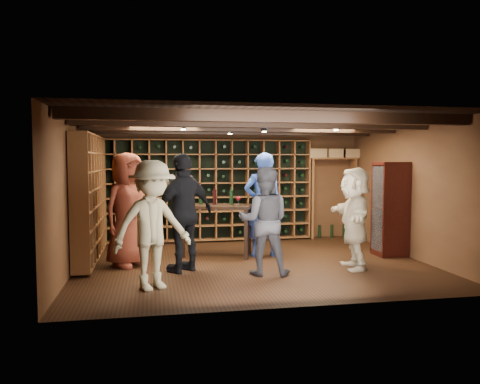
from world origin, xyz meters
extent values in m
plane|color=black|center=(0.00, 0.00, 0.00)|extent=(6.00, 6.00, 0.00)
plane|color=brown|center=(0.00, 2.50, 1.25)|extent=(6.00, 0.00, 6.00)
plane|color=brown|center=(0.00, -2.50, 1.25)|extent=(6.00, 0.00, 6.00)
plane|color=brown|center=(-3.00, 0.00, 1.25)|extent=(0.00, 5.00, 5.00)
plane|color=brown|center=(3.00, 0.00, 1.25)|extent=(0.00, 5.00, 5.00)
plane|color=black|center=(0.00, 0.00, 2.50)|extent=(6.00, 6.00, 0.00)
cube|color=black|center=(0.00, -1.60, 2.42)|extent=(5.90, 0.18, 0.16)
cube|color=black|center=(0.00, -0.50, 2.42)|extent=(5.90, 0.18, 0.16)
cube|color=black|center=(0.00, 0.60, 2.42)|extent=(5.90, 0.18, 0.16)
cube|color=black|center=(0.00, 1.70, 2.42)|extent=(5.90, 0.18, 0.16)
cylinder|color=black|center=(-1.20, 0.00, 2.39)|extent=(0.10, 0.10, 0.10)
cylinder|color=black|center=(0.30, 0.40, 2.39)|extent=(0.10, 0.10, 0.10)
cylinder|color=black|center=(1.40, -0.30, 2.39)|extent=(0.10, 0.10, 0.10)
cylinder|color=black|center=(-0.20, 1.20, 2.39)|extent=(0.10, 0.10, 0.10)
cube|color=brown|center=(-0.52, 2.33, 1.15)|extent=(4.65, 0.30, 2.20)
cube|color=black|center=(-0.52, 2.33, 1.15)|extent=(4.56, 0.02, 2.16)
cube|color=brown|center=(-2.83, 0.82, 1.15)|extent=(0.30, 2.65, 2.20)
cube|color=black|center=(-2.83, 0.82, 1.15)|extent=(0.29, 0.02, 2.16)
cube|color=brown|center=(2.40, 2.32, 1.85)|extent=(1.15, 0.32, 0.04)
cube|color=brown|center=(2.92, 2.32, 0.93)|extent=(0.05, 0.28, 1.85)
cube|color=brown|center=(1.88, 2.32, 0.93)|extent=(0.05, 0.28, 1.85)
cube|color=tan|center=(2.00, 2.32, 1.97)|extent=(0.40, 0.30, 0.20)
cube|color=tan|center=(2.45, 2.32, 1.97)|extent=(0.40, 0.30, 0.20)
cube|color=tan|center=(2.80, 2.32, 1.97)|extent=(0.40, 0.30, 0.20)
cube|color=black|center=(2.72, 0.20, 0.05)|extent=(0.55, 0.50, 0.10)
cube|color=black|center=(2.72, 0.20, 0.90)|extent=(0.55, 0.50, 1.70)
cube|color=white|center=(2.46, 0.20, 0.90)|extent=(0.01, 0.46, 1.60)
cube|color=black|center=(2.72, 0.20, 0.90)|extent=(0.50, 0.44, 0.02)
sphere|color=#59260C|center=(2.70, 0.20, 1.00)|extent=(0.18, 0.18, 0.18)
imported|color=navy|center=(0.32, 0.57, 0.98)|extent=(0.73, 0.50, 1.95)
imported|color=black|center=(0.01, -0.81, 0.86)|extent=(0.97, 0.84, 1.71)
imported|color=maroon|center=(-2.14, 0.20, 0.97)|extent=(1.11, 1.11, 1.94)
imported|color=black|center=(-1.22, -0.38, 0.96)|extent=(1.20, 1.04, 1.93)
imported|color=gray|center=(-1.73, -1.34, 0.91)|extent=(1.35, 1.13, 1.82)
imported|color=tan|center=(1.60, -0.67, 0.85)|extent=(0.76, 1.64, 1.70)
cube|color=black|center=(-0.53, 0.74, 0.94)|extent=(1.43, 1.03, 0.05)
cube|color=black|center=(-1.18, 0.68, 0.46)|extent=(0.08, 0.08, 0.92)
cube|color=black|center=(-0.06, 0.30, 0.46)|extent=(0.08, 0.08, 0.92)
cube|color=black|center=(-1.00, 1.19, 0.46)|extent=(0.08, 0.08, 0.92)
cube|color=black|center=(0.11, 0.81, 0.46)|extent=(0.08, 0.08, 0.92)
cylinder|color=black|center=(-0.82, 0.90, 1.11)|extent=(0.07, 0.07, 0.28)
cylinder|color=black|center=(-0.57, 0.81, 1.11)|extent=(0.07, 0.07, 0.28)
cylinder|color=black|center=(-0.26, 0.71, 1.11)|extent=(0.07, 0.07, 0.28)
camera|label=1|loc=(-1.72, -7.95, 1.83)|focal=35.00mm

